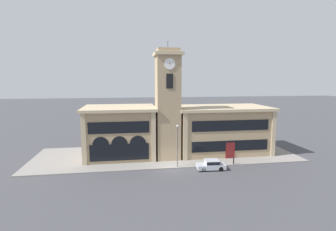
# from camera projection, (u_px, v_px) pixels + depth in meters

# --- Properties ---
(ground_plane) EXTENTS (300.00, 300.00, 0.00)m
(ground_plane) POSITION_uv_depth(u_px,v_px,m) (173.00, 169.00, 37.61)
(ground_plane) COLOR #424247
(sidewalk_kerb) EXTENTS (43.22, 14.02, 0.15)m
(sidewalk_kerb) POSITION_uv_depth(u_px,v_px,m) (166.00, 155.00, 44.46)
(sidewalk_kerb) COLOR gray
(sidewalk_kerb) RESTS_ON ground_plane
(clock_tower) EXTENTS (4.35, 4.35, 18.62)m
(clock_tower) POSITION_uv_depth(u_px,v_px,m) (168.00, 105.00, 41.33)
(clock_tower) COLOR tan
(clock_tower) RESTS_ON ground_plane
(town_hall_left_wing) EXTENTS (11.67, 9.51, 8.33)m
(town_hall_left_wing) POSITION_uv_depth(u_px,v_px,m) (120.00, 132.00, 43.30)
(town_hall_left_wing) COLOR tan
(town_hall_left_wing) RESTS_ON ground_plane
(town_hall_right_wing) EXTENTS (16.19, 9.51, 8.08)m
(town_hall_right_wing) POSITION_uv_depth(u_px,v_px,m) (221.00, 129.00, 45.99)
(town_hall_right_wing) COLOR tan
(town_hall_right_wing) RESTS_ON ground_plane
(parked_car_near) EXTENTS (4.13, 2.12, 1.41)m
(parked_car_near) POSITION_uv_depth(u_px,v_px,m) (211.00, 165.00, 37.24)
(parked_car_near) COLOR #B2B7C1
(parked_car_near) RESTS_ON ground_plane
(street_lamp) EXTENTS (0.36, 0.36, 6.20)m
(street_lamp) POSITION_uv_depth(u_px,v_px,m) (178.00, 140.00, 37.57)
(street_lamp) COLOR #4C4C51
(street_lamp) RESTS_ON sidewalk_kerb
(bollard) EXTENTS (0.18, 0.18, 1.06)m
(bollard) POSITION_uv_depth(u_px,v_px,m) (234.00, 161.00, 39.15)
(bollard) COLOR black
(bollard) RESTS_ON sidewalk_kerb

